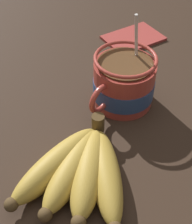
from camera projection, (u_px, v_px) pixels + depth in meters
The scene contains 4 objects.
table at pixel (129, 125), 54.00cm from camera, with size 137.82×137.82×3.46cm.
coffee_mug at pixel (123, 83), 53.02cm from camera, with size 13.96×10.56×15.93cm.
banana_bunch at pixel (80, 170), 42.85cm from camera, with size 19.13×15.52×4.44cm.
napkin at pixel (133, 38), 70.38cm from camera, with size 14.53×12.08×0.60cm.
Camera 1 is at (31.60, 19.79, 41.27)cm, focal length 50.00 mm.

